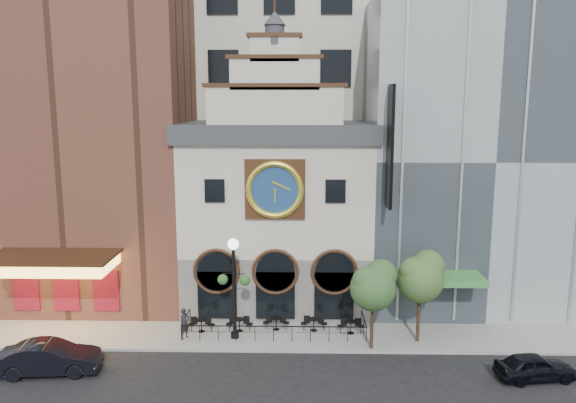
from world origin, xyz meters
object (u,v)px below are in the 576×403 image
Objects in this scene: bistro_0 at (201,324)px; tree_left at (374,284)px; bistro_1 at (239,324)px; pedestrian at (185,323)px; lamppost at (234,277)px; car_right at (535,367)px; bistro_2 at (276,322)px; tree_right at (421,276)px; bistro_3 at (314,323)px; car_left at (49,358)px; bistro_4 at (351,326)px.

tree_left reaches higher than bistro_0.
bistro_1 is 0.31× the size of tree_left.
pedestrian is 11.12m from tree_left.
lamppost reaches higher than pedestrian.
lamppost reaches higher than car_right.
tree_right is (8.23, -1.39, 3.43)m from bistro_2.
bistro_0 is 0.87× the size of pedestrian.
lamppost is (-4.63, -1.10, 3.21)m from bistro_3.
tree_right is (2.77, 1.02, 0.20)m from tree_left.
car_left is at bearing -168.37° from tree_right.
bistro_2 is 5.43m from pedestrian.
car_right is 24.50m from car_left.
car_right is (8.72, -5.10, 0.06)m from bistro_4.
car_left is at bearing -148.75° from lamppost.
bistro_3 is 0.31× the size of car_left.
car_left is at bearing -162.50° from bistro_4.
bistro_2 is 9.02m from tree_right.
car_right is (13.16, -5.54, 0.06)m from bistro_2.
lamppost is (2.89, 0.12, 2.77)m from pedestrian.
car_left is (-11.33, -5.42, 0.22)m from bistro_2.
tree_left reaches higher than bistro_4.
bistro_1 is 11.02m from tree_right.
bistro_3 is 0.31× the size of tree_left.
tree_left is at bearing -15.92° from bistro_1.
tree_left reaches higher than pedestrian.
pedestrian is (-7.52, -1.23, 0.44)m from bistro_3.
car_right is 8.91m from tree_left.
car_left is at bearing 162.32° from pedestrian.
bistro_3 is (4.45, 0.14, 0.00)m from bistro_1.
bistro_2 is 6.79m from tree_left.
car_right is 18.89m from pedestrian.
bistro_1 is 3.28m from pedestrian.
bistro_1 and bistro_3 have the same top height.
car_right is 0.66× the size of lamppost.
bistro_2 is 0.31× the size of tree_left.
tree_right is at bearing -12.29° from bistro_3.
bistro_4 is 0.31× the size of car_left.
bistro_1 is 6.63m from bistro_4.
bistro_2 is at bearing -71.12° from car_left.
bistro_0 is 8.53m from car_left.
bistro_2 is at bearing 170.40° from tree_right.
pedestrian reaches higher than bistro_3.
pedestrian is at bearing -130.68° from bistro_0.
bistro_4 is 0.31× the size of tree_left.
bistro_0 is 3.91m from lamppost.
lamppost is 1.12× the size of tree_right.
tree_right is at bearing -9.60° from bistro_2.
bistro_2 is at bearing -37.48° from pedestrian.
car_right reaches higher than bistro_3.
car_left is (-13.60, -5.32, 0.22)m from bistro_3.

